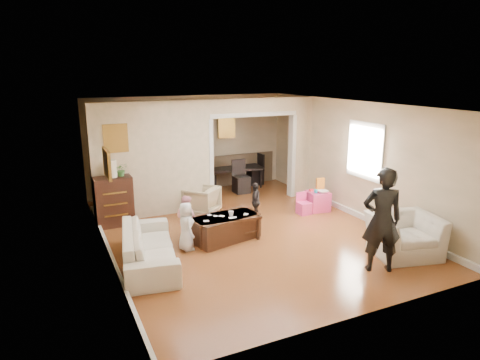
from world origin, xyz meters
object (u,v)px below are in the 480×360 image
adult_person (382,220)px  child_toddler (256,201)px  table_lamp (111,169)px  armchair_front (404,235)px  child_kneel_b (186,218)px  sofa (149,246)px  coffee_table (225,228)px  play_table (318,201)px  child_kneel_a (186,226)px  armchair_back (201,200)px  coffee_cup (231,214)px  dining_table (232,177)px  cyan_cup (316,191)px  dresser (114,201)px

adult_person → child_toddler: bearing=-51.4°
table_lamp → armchair_front: bearing=-40.1°
table_lamp → child_kneel_b: size_ratio=0.40×
sofa → child_kneel_b: (0.91, 0.74, 0.14)m
coffee_table → play_table: coffee_table is taller
child_kneel_a → adult_person: bearing=-132.7°
sofa → adult_person: (3.40, -1.86, 0.57)m
play_table → adult_person: 3.24m
armchair_back → adult_person: bearing=71.6°
coffee_cup → dining_table: (1.60, 3.57, -0.24)m
coffee_table → child_toddler: (1.05, 0.75, 0.19)m
adult_person → child_kneel_a: (-2.64, 2.15, -0.43)m
armchair_front → coffee_cup: (-2.53, 1.96, 0.17)m
armchair_back → adult_person: size_ratio=0.40×
table_lamp → cyan_cup: size_ratio=4.50×
table_lamp → child_kneel_b: bearing=-51.9°
armchair_front → child_kneel_a: size_ratio=1.24×
cyan_cup → adult_person: adult_person is taller
sofa → child_toddler: bearing=-56.2°
play_table → child_kneel_b: (-3.41, -0.44, 0.22)m
play_table → armchair_front: bearing=-91.6°
armchair_front → child_kneel_b: 4.05m
sofa → dresser: 2.21m
coffee_cup → play_table: (2.61, 0.79, -0.31)m
coffee_cup → adult_person: bearing=-53.1°
dresser → play_table: bearing=-12.6°
coffee_table → armchair_front: bearing=-37.4°
child_kneel_a → armchair_front: bearing=-121.7°
cyan_cup → child_kneel_a: 3.56m
coffee_cup → armchair_front: bearing=-37.8°
play_table → dining_table: bearing=109.8°
sofa → coffee_table: sofa is taller
armchair_back → armchair_front: 4.46m
armchair_front → adult_person: (-0.84, -0.28, 0.51)m
armchair_front → table_lamp: table_lamp is taller
dresser → coffee_table: bearing=-43.6°
sofa → dining_table: size_ratio=1.29×
cyan_cup → child_kneel_b: size_ratio=0.09×
coffee_cup → adult_person: size_ratio=0.06×
coffee_table → coffee_cup: size_ratio=12.42×
armchair_back → dining_table: (1.59, 1.86, -0.03)m
sofa → child_kneel_a: child_kneel_a is taller
armchair_front → coffee_cup: armchair_front is taller
armchair_back → play_table: bearing=118.9°
dresser → adult_person: (3.62, -4.05, 0.35)m
dining_table → child_kneel_a: bearing=-119.4°
child_kneel_b → armchair_back: bearing=-64.1°
table_lamp → adult_person: (3.62, -4.05, -0.36)m
dresser → coffee_table: dresser is taller
sofa → child_kneel_b: child_kneel_b is taller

